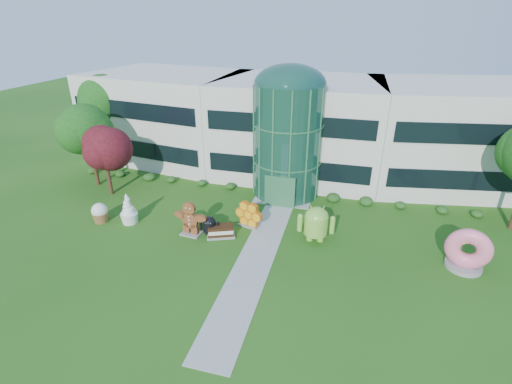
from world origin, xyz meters
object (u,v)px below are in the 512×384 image
(android_black, at_px, (209,225))
(gingerbread, at_px, (190,218))
(donut, at_px, (468,248))
(android_green, at_px, (316,222))

(android_black, xyz_separation_m, gingerbread, (-1.40, -0.26, 0.48))
(donut, relative_size, gingerbread, 1.00)
(donut, bearing_deg, gingerbread, -164.05)
(android_green, distance_m, donut, 9.78)
(android_green, height_order, donut, android_green)
(android_green, relative_size, donut, 1.07)
(android_black, relative_size, donut, 0.60)
(android_green, distance_m, gingerbread, 9.22)
(android_black, bearing_deg, android_green, 0.63)
(android_green, bearing_deg, android_black, -177.06)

